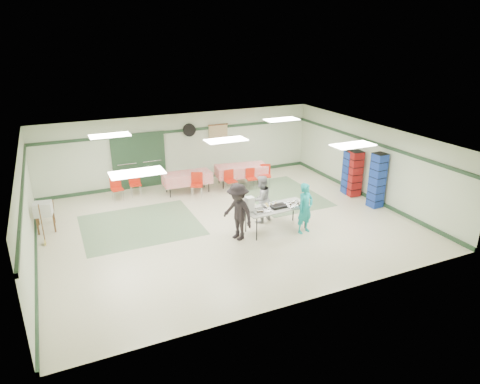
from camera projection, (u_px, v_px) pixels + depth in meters
name	position (u px, v px, depth m)	size (l,w,h in m)	color
floor	(227.00, 223.00, 13.41)	(11.00, 11.00, 0.00)	beige
ceiling	(226.00, 139.00, 12.45)	(11.00, 11.00, 0.00)	white
wall_back	(182.00, 148.00, 16.76)	(11.00, 11.00, 0.00)	beige
wall_front	(308.00, 247.00, 9.10)	(11.00, 11.00, 0.00)	beige
wall_left	(26.00, 213.00, 10.80)	(9.00, 9.00, 0.00)	beige
wall_right	(370.00, 161.00, 15.05)	(9.00, 9.00, 0.00)	beige
trim_back	(182.00, 131.00, 16.48)	(11.00, 0.06, 0.10)	#213C25
baseboard_back	(184.00, 179.00, 17.19)	(11.00, 0.06, 0.12)	#213C25
trim_left	(22.00, 187.00, 10.56)	(9.00, 0.06, 0.10)	#213C25
baseboard_left	(36.00, 258.00, 11.27)	(9.00, 0.06, 0.12)	#213C25
trim_right	(372.00, 142.00, 14.79)	(9.00, 0.06, 0.10)	#213C25
baseboard_right	(366.00, 196.00, 15.50)	(9.00, 0.06, 0.12)	#213C25
green_patch_a	(141.00, 225.00, 13.29)	(3.50, 3.00, 0.01)	gray
green_patch_b	(281.00, 194.00, 15.76)	(2.50, 3.50, 0.01)	gray
double_door_left	(126.00, 162.00, 15.96)	(0.90, 0.06, 2.10)	#9A9C9A
double_door_right	(152.00, 160.00, 16.33)	(0.90, 0.06, 2.10)	#9A9C9A
door_frame	(139.00, 161.00, 16.13)	(2.00, 0.03, 2.15)	#213C25
wall_fan	(189.00, 130.00, 16.57)	(0.50, 0.50, 0.10)	black
scroll_banner	(218.00, 132.00, 17.11)	(0.80, 0.02, 0.60)	tan
serving_table	(276.00, 208.00, 12.72)	(2.03, 0.93, 0.76)	#AEAEA9
sheet_tray_right	(294.00, 205.00, 12.83)	(0.55, 0.42, 0.02)	silver
sheet_tray_mid	(272.00, 206.00, 12.74)	(0.54, 0.41, 0.02)	silver
sheet_tray_left	(261.00, 211.00, 12.39)	(0.53, 0.40, 0.02)	silver
baking_pan	(278.00, 206.00, 12.65)	(0.47, 0.29, 0.08)	black
foam_box_stack	(249.00, 204.00, 12.35)	(0.23, 0.21, 0.43)	white
volunteer_teal	(305.00, 208.00, 12.58)	(0.56, 0.37, 1.54)	teal
volunteer_grey	(261.00, 199.00, 13.29)	(0.74, 0.58, 1.52)	gray
volunteer_dark	(238.00, 212.00, 12.14)	(1.09, 0.63, 1.69)	black
dining_table_a	(241.00, 170.00, 16.66)	(2.06, 1.13, 0.77)	red
dining_table_b	(187.00, 178.00, 15.81)	(1.79, 0.85, 0.77)	red
chair_a	(251.00, 176.00, 16.25)	(0.39, 0.40, 0.78)	red
chair_b	(230.00, 179.00, 15.91)	(0.40, 0.40, 0.83)	red
chair_c	(265.00, 173.00, 16.48)	(0.52, 0.52, 0.85)	red
chair_d	(197.00, 182.00, 15.40)	(0.56, 0.56, 0.90)	red
chair_loose_a	(135.00, 181.00, 15.52)	(0.43, 0.43, 0.87)	red
chair_loose_b	(116.00, 186.00, 15.09)	(0.42, 0.42, 0.84)	red
crate_stack_blue_a	(350.00, 172.00, 15.64)	(0.41, 0.41, 1.61)	navy
crate_stack_red	(354.00, 174.00, 15.41)	(0.43, 0.43, 1.68)	maroon
crate_stack_blue_b	(377.00, 181.00, 14.36)	(0.42, 0.42, 1.89)	navy
printer_table	(44.00, 209.00, 12.85)	(0.58, 0.89, 0.74)	brown
office_printer	(43.00, 209.00, 12.11)	(0.48, 0.42, 0.38)	beige
broom	(42.00, 223.00, 11.93)	(0.03, 0.03, 1.22)	brown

